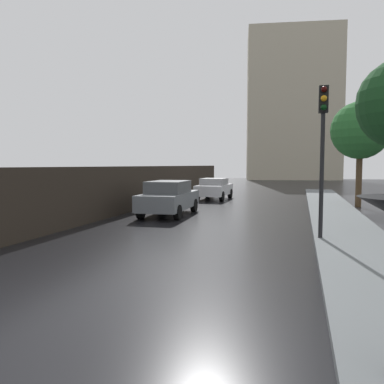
% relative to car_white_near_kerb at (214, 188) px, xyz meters
% --- Properties ---
extents(ground, '(120.00, 120.00, 0.00)m').
position_rel_car_white_near_kerb_xyz_m(ground, '(1.83, -19.49, -0.72)').
color(ground, black).
extents(car_white_near_kerb, '(1.86, 3.90, 1.38)m').
position_rel_car_white_near_kerb_xyz_m(car_white_near_kerb, '(0.00, 0.00, 0.00)').
color(car_white_near_kerb, silver).
rests_on(car_white_near_kerb, ground).
extents(car_grey_mid_road, '(1.95, 4.34, 1.54)m').
position_rel_car_white_near_kerb_xyz_m(car_grey_mid_road, '(-0.23, -8.22, 0.08)').
color(car_grey_mid_road, slate).
rests_on(car_grey_mid_road, ground).
extents(traffic_light, '(0.26, 0.39, 4.35)m').
position_rel_car_white_near_kerb_xyz_m(traffic_light, '(6.00, -12.67, 2.43)').
color(traffic_light, black).
rests_on(traffic_light, sidewalk_strip).
extents(street_tree_far, '(3.03, 3.03, 5.59)m').
position_rel_car_white_near_kerb_xyz_m(street_tree_far, '(8.39, -2.28, 3.33)').
color(street_tree_far, '#4C3823').
rests_on(street_tree_far, ground).
extents(distant_tower, '(14.82, 10.14, 22.61)m').
position_rel_car_white_near_kerb_xyz_m(distant_tower, '(3.89, 37.62, 10.58)').
color(distant_tower, '#B2A88E').
rests_on(distant_tower, ground).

